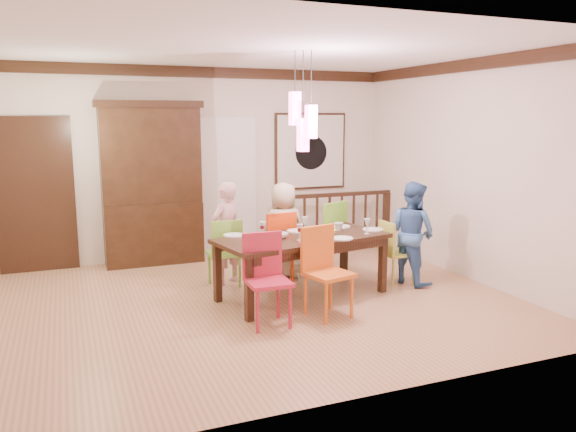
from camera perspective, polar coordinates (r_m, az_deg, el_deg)
name	(u,v)px	position (r m, az deg, el deg)	size (l,w,h in m)	color
floor	(255,302)	(6.72, -3.34, -8.68)	(6.00, 6.00, 0.00)	#A4774F
ceiling	(253,48)	(6.42, -3.62, 16.68)	(6.00, 6.00, 0.00)	white
wall_back	(203,163)	(8.81, -8.62, 5.31)	(6.00, 6.00, 0.00)	beige
wall_right	(468,171)	(7.88, 17.78, 4.41)	(5.00, 5.00, 0.00)	beige
crown_molding	(253,55)	(6.41, -3.61, 15.97)	(6.00, 5.00, 0.16)	black
panel_door	(35,197)	(8.58, -24.27, 1.73)	(1.04, 0.07, 2.24)	black
white_doorway	(226,188)	(8.90, -6.31, 2.82)	(0.97, 0.05, 2.22)	silver
painting	(310,151)	(9.34, 2.30, 6.59)	(1.25, 0.06, 1.25)	black
pendant_cluster	(303,121)	(6.56, 1.52, 9.60)	(0.27, 0.21, 1.14)	#F24891
dining_table	(302,243)	(6.72, 1.47, -2.79)	(2.19, 1.30, 0.75)	black
chair_far_left	(224,247)	(7.24, -6.54, -3.19)	(0.41, 0.41, 0.89)	#76B939
chair_far_mid	(275,241)	(7.46, -1.33, -2.52)	(0.47, 0.47, 0.94)	#E83E0D
chair_far_right	(323,233)	(7.69, 3.59, -1.71)	(0.62, 0.62, 1.04)	#65AC2A
chair_near_left	(268,274)	(5.83, -2.02, -5.96)	(0.44, 0.44, 0.96)	#B41E37
chair_near_mid	(329,267)	(6.09, 4.17, -5.15)	(0.54, 0.54, 0.98)	orange
chair_end_right	(398,248)	(7.46, 11.08, -3.18)	(0.38, 0.38, 0.83)	#AFBA3C
china_hutch	(152,183)	(8.48, -13.67, 3.25)	(1.51, 0.46, 2.39)	black
balustrade	(336,221)	(9.10, 4.85, -0.50)	(2.05, 0.12, 0.96)	black
person_far_left	(226,233)	(7.31, -6.30, -1.75)	(0.49, 0.32, 1.34)	beige
person_far_mid	(284,230)	(7.55, -0.46, -1.48)	(0.64, 0.41, 1.30)	beige
person_end_right	(412,233)	(7.47, 12.51, -1.69)	(0.65, 0.51, 1.34)	#3C69A8
serving_bowl	(322,232)	(6.76, 3.45, -1.67)	(0.31, 0.31, 0.08)	#E5E741
small_bowl	(280,236)	(6.59, -0.84, -2.00)	(0.20, 0.20, 0.06)	white
cup_left	(273,238)	(6.39, -1.54, -2.22)	(0.13, 0.13, 0.10)	silver
cup_right	(339,227)	(7.05, 5.18, -1.08)	(0.11, 0.11, 0.10)	silver
plate_far_left	(234,235)	(6.76, -5.48, -1.95)	(0.26, 0.26, 0.01)	white
plate_far_mid	(297,231)	(6.99, 0.96, -1.52)	(0.26, 0.26, 0.01)	white
plate_far_right	(340,226)	(7.30, 5.31, -1.06)	(0.26, 0.26, 0.01)	white
plate_near_left	(259,244)	(6.25, -2.96, -2.89)	(0.26, 0.26, 0.01)	white
plate_near_mid	(342,238)	(6.58, 5.50, -2.27)	(0.26, 0.26, 0.01)	white
plate_end_right	(373,229)	(7.15, 8.62, -1.36)	(0.26, 0.26, 0.01)	white
wine_glass_a	(263,230)	(6.62, -2.60, -1.39)	(0.08, 0.08, 0.19)	#590C19
wine_glass_b	(305,224)	(6.94, 1.72, -0.86)	(0.08, 0.08, 0.19)	silver
wine_glass_c	(300,232)	(6.46, 1.21, -1.67)	(0.08, 0.08, 0.19)	#590C19
wine_glass_d	(367,226)	(6.89, 8.04, -1.03)	(0.08, 0.08, 0.19)	silver
napkin	(308,243)	(6.30, 2.01, -2.79)	(0.18, 0.14, 0.01)	#D83359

